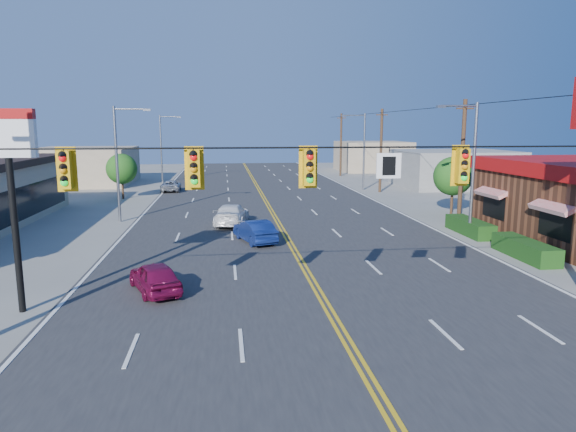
{
  "coord_description": "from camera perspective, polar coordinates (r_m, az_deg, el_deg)",
  "views": [
    {
      "loc": [
        -3.67,
        -14.75,
        6.58
      ],
      "look_at": [
        -0.53,
        10.3,
        2.2
      ],
      "focal_mm": 32.0,
      "sensor_mm": 36.0,
      "label": 1
    }
  ],
  "objects": [
    {
      "name": "bld_east_far",
      "position": [
        80.15,
        9.36,
        6.58
      ],
      "size": [
        10.0,
        10.0,
        4.4
      ],
      "primitive_type": "cube",
      "color": "tan",
      "rests_on": "ground"
    },
    {
      "name": "streetlight_sw",
      "position": [
        37.49,
        -18.2,
        6.2
      ],
      "size": [
        2.55,
        0.25,
        8.0
      ],
      "color": "gray",
      "rests_on": "ground"
    },
    {
      "name": "utility_pole_mid",
      "position": [
        53.23,
        10.29,
        7.12
      ],
      "size": [
        0.28,
        0.28,
        8.4
      ],
      "primitive_type": "cylinder",
      "color": "#47301E",
      "rests_on": "ground"
    },
    {
      "name": "streetlight_ne",
      "position": [
        54.74,
        8.25,
        7.58
      ],
      "size": [
        2.55,
        0.25,
        8.0
      ],
      "color": "gray",
      "rests_on": "ground"
    },
    {
      "name": "car_magenta",
      "position": [
        21.35,
        -14.57,
        -6.71
      ],
      "size": [
        2.69,
        3.9,
        1.23
      ],
      "primitive_type": "imported",
      "rotation": [
        0.0,
        0.0,
        3.52
      ],
      "color": "maroon",
      "rests_on": "ground"
    },
    {
      "name": "streetlight_se",
      "position": [
        32.25,
        19.61,
        5.6
      ],
      "size": [
        2.55,
        0.25,
        8.0
      ],
      "color": "gray",
      "rests_on": "ground"
    },
    {
      "name": "utility_pole_far",
      "position": [
        70.6,
        5.9,
        7.86
      ],
      "size": [
        0.28,
        0.28,
        8.4
      ],
      "primitive_type": "cylinder",
      "color": "#47301E",
      "rests_on": "ground"
    },
    {
      "name": "utility_pole_near",
      "position": [
        36.47,
        18.75,
        5.58
      ],
      "size": [
        0.28,
        0.28,
        8.4
      ],
      "primitive_type": "cylinder",
      "color": "#47301E",
      "rests_on": "ground"
    },
    {
      "name": "car_white",
      "position": [
        34.97,
        -6.29,
        0.09
      ],
      "size": [
        2.7,
        5.04,
        1.39
      ],
      "primitive_type": "imported",
      "rotation": [
        0.0,
        0.0,
        2.98
      ],
      "color": "white",
      "rests_on": "ground"
    },
    {
      "name": "road",
      "position": [
        35.55,
        -1.1,
        -0.78
      ],
      "size": [
        20.0,
        120.0,
        0.06
      ],
      "primitive_type": "cube",
      "color": "#2D2D30",
      "rests_on": "ground"
    },
    {
      "name": "signal_span",
      "position": [
        15.26,
        6.34,
        3.41
      ],
      "size": [
        24.32,
        0.34,
        9.0
      ],
      "color": "#47301E",
      "rests_on": "ground"
    },
    {
      "name": "tree_west",
      "position": [
        49.78,
        -18.0,
        5.0
      ],
      "size": [
        2.8,
        2.8,
        4.2
      ],
      "color": "#47301E",
      "rests_on": "ground"
    },
    {
      "name": "ground",
      "position": [
        16.56,
        6.43,
        -13.63
      ],
      "size": [
        160.0,
        160.0,
        0.0
      ],
      "primitive_type": "plane",
      "color": "gray",
      "rests_on": "ground"
    },
    {
      "name": "bld_west_far",
      "position": [
        65.0,
        -21.77,
        5.19
      ],
      "size": [
        11.0,
        12.0,
        4.2
      ],
      "primitive_type": "cube",
      "color": "tan",
      "rests_on": "ground"
    },
    {
      "name": "car_silver",
      "position": [
        54.3,
        -12.87,
        3.23
      ],
      "size": [
        1.95,
        4.09,
        1.13
      ],
      "primitive_type": "imported",
      "rotation": [
        0.0,
        0.0,
        3.16
      ],
      "color": "#B7B8BD",
      "rests_on": "ground"
    },
    {
      "name": "pizza_hut_sign",
      "position": [
        20.18,
        -28.54,
        4.68
      ],
      "size": [
        1.9,
        0.3,
        6.85
      ],
      "color": "black",
      "rests_on": "ground"
    },
    {
      "name": "streetlight_nw",
      "position": [
        63.19,
        -13.74,
        7.69
      ],
      "size": [
        2.55,
        0.25,
        8.0
      ],
      "color": "gray",
      "rests_on": "ground"
    },
    {
      "name": "tree_kfc_rear",
      "position": [
        40.73,
        17.87,
        4.23
      ],
      "size": [
        2.94,
        2.94,
        4.41
      ],
      "color": "#47301E",
      "rests_on": "ground"
    },
    {
      "name": "bld_east_mid",
      "position": [
        60.64,
        17.99,
        5.03
      ],
      "size": [
        12.0,
        10.0,
        4.0
      ],
      "primitive_type": "cube",
      "color": "gray",
      "rests_on": "ground"
    },
    {
      "name": "car_blue",
      "position": [
        29.54,
        -3.71,
        -1.76
      ],
      "size": [
        2.46,
        4.17,
        1.3
      ],
      "primitive_type": "imported",
      "rotation": [
        0.0,
        0.0,
        3.44
      ],
      "color": "navy",
      "rests_on": "ground"
    }
  ]
}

